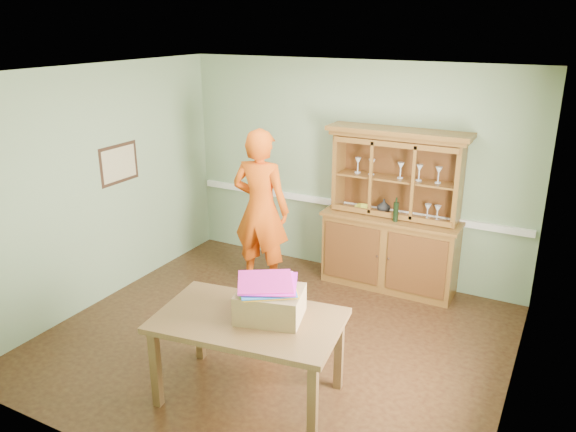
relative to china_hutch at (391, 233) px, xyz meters
The scene contains 14 objects.
floor 2.01m from the china_hutch, 109.45° to the right, with size 4.50×4.50×0.00m, color #4E3319.
ceiling 2.76m from the china_hutch, 109.45° to the right, with size 4.50×4.50×0.00m, color white.
wall_back 0.94m from the china_hutch, 160.59° to the left, with size 4.50×4.50×0.00m, color gray.
wall_left 3.45m from the china_hutch, 148.28° to the right, with size 4.00×4.00×0.00m, color gray.
wall_right 2.50m from the china_hutch, 47.64° to the right, with size 4.00×4.00×0.00m, color gray.
wall_front 3.89m from the china_hutch, 99.44° to the right, with size 4.50×4.50×0.00m, color gray.
chair_rail 0.69m from the china_hutch, 162.64° to the left, with size 4.41×0.05×0.08m, color white.
framed_map 3.33m from the china_hutch, 152.64° to the right, with size 0.03×0.60×0.46m.
window_panel 2.75m from the china_hutch, 52.40° to the right, with size 0.03×0.96×1.36m.
china_hutch is the anchor object (origin of this frame).
dining_table 2.70m from the china_hutch, 98.05° to the right, with size 1.66×1.14×0.78m.
cardboard_box 2.59m from the china_hutch, 94.88° to the right, with size 0.53×0.43×0.25m, color #93744C.
kite_stack 2.58m from the china_hutch, 95.98° to the right, with size 0.62×0.62×0.05m.
person 1.61m from the china_hutch, 153.72° to the right, with size 0.72×0.47×1.97m, color #F55A0F.
Camera 1 is at (2.49, -4.40, 3.14)m, focal length 35.00 mm.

